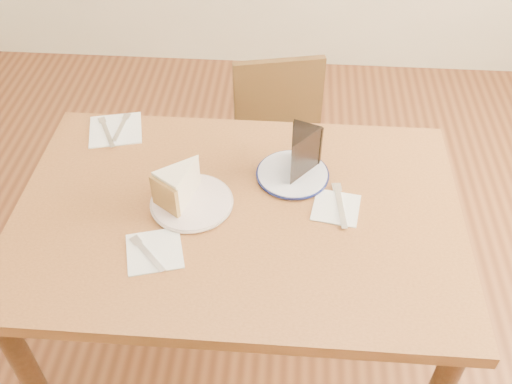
% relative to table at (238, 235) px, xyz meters
% --- Properties ---
extents(ground, '(4.00, 4.00, 0.00)m').
position_rel_table_xyz_m(ground, '(0.00, 0.00, -0.65)').
color(ground, '#462312').
rests_on(ground, ground).
extents(table, '(1.20, 0.80, 0.75)m').
position_rel_table_xyz_m(table, '(0.00, 0.00, 0.00)').
color(table, '#5B3318').
rests_on(table, ground).
extents(chair_far, '(0.47, 0.47, 0.79)m').
position_rel_table_xyz_m(chair_far, '(0.11, 0.58, -0.21)').
color(chair_far, '#35210F').
rests_on(chair_far, ground).
extents(plate_cream, '(0.21, 0.21, 0.01)m').
position_rel_table_xyz_m(plate_cream, '(-0.13, 0.01, 0.10)').
color(plate_cream, silver).
rests_on(plate_cream, table).
extents(plate_navy, '(0.20, 0.20, 0.01)m').
position_rel_table_xyz_m(plate_navy, '(0.14, 0.15, 0.10)').
color(plate_navy, white).
rests_on(plate_navy, table).
extents(carrot_cake, '(0.15, 0.16, 0.09)m').
position_rel_table_xyz_m(carrot_cake, '(-0.15, 0.03, 0.16)').
color(carrot_cake, '#F0E0C6').
rests_on(carrot_cake, plate_cream).
extents(chocolate_cake, '(0.12, 0.14, 0.12)m').
position_rel_table_xyz_m(chocolate_cake, '(0.16, 0.15, 0.17)').
color(chocolate_cake, black).
rests_on(chocolate_cake, plate_navy).
extents(napkin_cream, '(0.17, 0.17, 0.00)m').
position_rel_table_xyz_m(napkin_cream, '(-0.19, -0.16, 0.10)').
color(napkin_cream, white).
rests_on(napkin_cream, table).
extents(napkin_navy, '(0.14, 0.14, 0.00)m').
position_rel_table_xyz_m(napkin_navy, '(0.26, 0.03, 0.10)').
color(napkin_navy, white).
rests_on(napkin_navy, table).
extents(napkin_spare, '(0.19, 0.19, 0.00)m').
position_rel_table_xyz_m(napkin_spare, '(-0.41, 0.32, 0.10)').
color(napkin_spare, white).
rests_on(napkin_spare, table).
extents(fork_cream, '(0.11, 0.11, 0.00)m').
position_rel_table_xyz_m(fork_cream, '(-0.21, -0.17, 0.10)').
color(fork_cream, silver).
rests_on(fork_cream, napkin_cream).
extents(knife_navy, '(0.03, 0.17, 0.00)m').
position_rel_table_xyz_m(knife_navy, '(0.27, 0.03, 0.10)').
color(knife_navy, silver).
rests_on(knife_navy, napkin_navy).
extents(fork_spare, '(0.02, 0.14, 0.00)m').
position_rel_table_xyz_m(fork_spare, '(-0.40, 0.33, 0.10)').
color(fork_spare, silver).
rests_on(fork_spare, napkin_spare).
extents(knife_spare, '(0.09, 0.15, 0.00)m').
position_rel_table_xyz_m(knife_spare, '(-0.43, 0.30, 0.10)').
color(knife_spare, white).
rests_on(knife_spare, napkin_spare).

